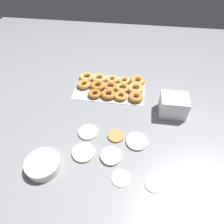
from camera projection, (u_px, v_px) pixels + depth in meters
The scene contains 11 objects.
ground_plane at pixel (118, 135), 1.10m from camera, with size 3.00×3.00×0.00m, color gray.
pancake_0 at pixel (154, 183), 0.90m from camera, with size 0.08×0.08×0.01m, color silver.
pancake_1 at pixel (137, 141), 1.06m from camera, with size 0.12×0.12×0.01m, color beige.
pancake_2 at pixel (88, 132), 1.11m from camera, with size 0.11×0.11×0.01m, color beige.
pancake_3 at pixel (84, 152), 1.01m from camera, with size 0.12×0.12×0.01m, color beige.
pancake_4 at pixel (116, 136), 1.09m from camera, with size 0.09×0.09×0.01m, color #B27F42.
pancake_5 at pixel (111, 156), 1.00m from camera, with size 0.11×0.11×0.02m, color beige.
pancake_6 at pixel (121, 178), 0.92m from camera, with size 0.09×0.09×0.01m, color beige.
donut_tray at pixel (113, 86), 1.37m from camera, with size 0.48×0.28×0.04m.
batter_bowl at pixel (43, 164), 0.95m from camera, with size 0.17×0.17×0.05m.
container_stack at pixel (173, 105), 1.17m from camera, with size 0.16×0.13×0.12m.
Camera 1 is at (-0.06, 0.67, 0.88)m, focal length 32.00 mm.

